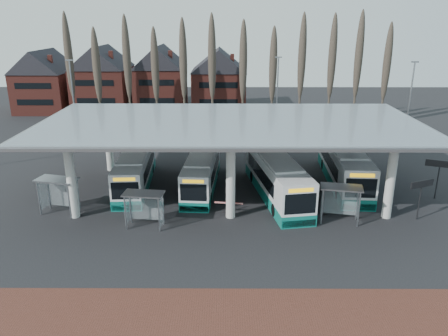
{
  "coord_description": "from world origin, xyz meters",
  "views": [
    {
      "loc": [
        -0.36,
        -28.16,
        14.53
      ],
      "look_at": [
        -0.52,
        7.0,
        2.45
      ],
      "focal_mm": 35.0,
      "sensor_mm": 36.0,
      "label": 1
    }
  ],
  "objects_px": {
    "bus_1": "(202,172)",
    "bus_3": "(344,165)",
    "shelter_1": "(144,202)",
    "bus_0": "(135,170)",
    "shelter_0": "(59,188)",
    "bus_2": "(276,177)",
    "shelter_2": "(341,196)"
  },
  "relations": [
    {
      "from": "bus_2",
      "to": "bus_0",
      "type": "bearing_deg",
      "value": 159.72
    },
    {
      "from": "bus_2",
      "to": "bus_3",
      "type": "relative_size",
      "value": 0.99
    },
    {
      "from": "bus_0",
      "to": "shelter_1",
      "type": "relative_size",
      "value": 3.83
    },
    {
      "from": "shelter_0",
      "to": "bus_3",
      "type": "bearing_deg",
      "value": 29.62
    },
    {
      "from": "bus_0",
      "to": "bus_1",
      "type": "bearing_deg",
      "value": -6.98
    },
    {
      "from": "bus_1",
      "to": "shelter_0",
      "type": "height_order",
      "value": "bus_1"
    },
    {
      "from": "bus_2",
      "to": "bus_3",
      "type": "height_order",
      "value": "bus_3"
    },
    {
      "from": "shelter_2",
      "to": "bus_3",
      "type": "bearing_deg",
      "value": 84.52
    },
    {
      "from": "bus_3",
      "to": "shelter_1",
      "type": "relative_size",
      "value": 4.28
    },
    {
      "from": "bus_0",
      "to": "bus_1",
      "type": "height_order",
      "value": "bus_0"
    },
    {
      "from": "shelter_0",
      "to": "shelter_1",
      "type": "distance_m",
      "value": 7.45
    },
    {
      "from": "shelter_1",
      "to": "bus_0",
      "type": "bearing_deg",
      "value": 112.1
    },
    {
      "from": "bus_1",
      "to": "bus_3",
      "type": "height_order",
      "value": "bus_3"
    },
    {
      "from": "bus_2",
      "to": "bus_3",
      "type": "xyz_separation_m",
      "value": [
        6.61,
        3.18,
        0.04
      ]
    },
    {
      "from": "bus_2",
      "to": "shelter_0",
      "type": "height_order",
      "value": "bus_2"
    },
    {
      "from": "bus_0",
      "to": "bus_3",
      "type": "bearing_deg",
      "value": -1.02
    },
    {
      "from": "bus_3",
      "to": "shelter_1",
      "type": "distance_m",
      "value": 19.14
    },
    {
      "from": "bus_1",
      "to": "bus_3",
      "type": "distance_m",
      "value": 13.14
    },
    {
      "from": "bus_1",
      "to": "bus_3",
      "type": "relative_size",
      "value": 0.87
    },
    {
      "from": "bus_2",
      "to": "shelter_2",
      "type": "distance_m",
      "value": 6.55
    },
    {
      "from": "bus_0",
      "to": "shelter_1",
      "type": "bearing_deg",
      "value": -77.79
    },
    {
      "from": "shelter_2",
      "to": "shelter_1",
      "type": "bearing_deg",
      "value": -165.48
    },
    {
      "from": "shelter_0",
      "to": "bus_2",
      "type": "bearing_deg",
      "value": 25.55
    },
    {
      "from": "bus_3",
      "to": "shelter_0",
      "type": "distance_m",
      "value": 24.84
    },
    {
      "from": "bus_2",
      "to": "shelter_2",
      "type": "bearing_deg",
      "value": -59.03
    },
    {
      "from": "bus_0",
      "to": "shelter_2",
      "type": "bearing_deg",
      "value": -27.08
    },
    {
      "from": "bus_0",
      "to": "shelter_1",
      "type": "distance_m",
      "value": 8.65
    },
    {
      "from": "bus_0",
      "to": "shelter_0",
      "type": "height_order",
      "value": "bus_0"
    },
    {
      "from": "bus_0",
      "to": "bus_2",
      "type": "bearing_deg",
      "value": -14.17
    },
    {
      "from": "shelter_1",
      "to": "bus_1",
      "type": "bearing_deg",
      "value": 71.27
    },
    {
      "from": "bus_3",
      "to": "shelter_2",
      "type": "relative_size",
      "value": 3.97
    },
    {
      "from": "bus_2",
      "to": "shelter_0",
      "type": "xyz_separation_m",
      "value": [
        -17.28,
        -3.59,
        0.45
      ]
    }
  ]
}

